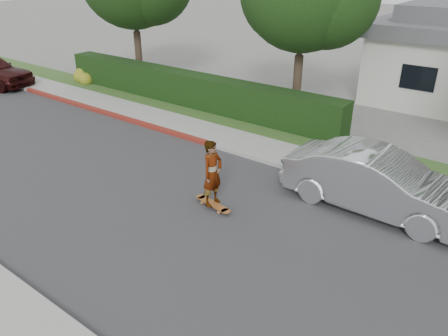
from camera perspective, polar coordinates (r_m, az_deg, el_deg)
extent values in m
plane|color=slate|center=(13.61, -15.21, -1.86)|extent=(120.00, 120.00, 0.00)
cube|color=#2D2D30|center=(13.61, -15.21, -1.84)|extent=(60.00, 8.00, 0.01)
cube|color=#9E9E99|center=(16.11, -3.92, 3.76)|extent=(60.00, 0.20, 0.15)
cube|color=maroon|center=(19.57, -15.18, 6.98)|extent=(12.00, 0.21, 0.15)
cube|color=gray|center=(16.76, -1.91, 4.64)|extent=(60.00, 1.60, 0.12)
cube|color=#2D4C1E|center=(17.95, 1.31, 6.09)|extent=(60.00, 1.60, 0.10)
cube|color=black|center=(19.98, -4.74, 10.19)|extent=(15.00, 1.00, 1.50)
sphere|color=#2D4C19|center=(25.08, -18.03, 11.35)|extent=(0.90, 0.90, 0.90)
sphere|color=#2D4C19|center=(24.51, -17.54, 10.97)|extent=(0.70, 0.70, 0.70)
cylinder|color=#33261C|center=(23.83, -11.04, 13.88)|extent=(0.36, 0.36, 2.70)
cylinder|color=#33261C|center=(23.51, -11.48, 18.70)|extent=(0.24, 0.24, 2.25)
cylinder|color=#33261C|center=(18.79, 9.51, 10.53)|extent=(0.36, 0.36, 2.52)
cylinder|color=#33261C|center=(18.39, 9.95, 16.21)|extent=(0.24, 0.24, 2.10)
cube|color=black|center=(20.10, 24.01, 10.68)|extent=(1.40, 0.06, 1.00)
cylinder|color=orange|center=(12.03, -2.90, -4.54)|extent=(0.07, 0.05, 0.07)
cylinder|color=orange|center=(12.14, -2.20, -4.22)|extent=(0.07, 0.05, 0.07)
cylinder|color=orange|center=(11.59, -0.69, -5.80)|extent=(0.07, 0.05, 0.07)
cylinder|color=orange|center=(11.70, 0.02, -5.46)|extent=(0.07, 0.05, 0.07)
cube|color=silver|center=(12.06, -2.55, -4.18)|extent=(0.09, 0.21, 0.03)
cube|color=silver|center=(11.62, -0.33, -5.43)|extent=(0.09, 0.21, 0.03)
cube|color=brown|center=(11.82, -1.47, -4.68)|extent=(1.06, 0.43, 0.02)
cylinder|color=brown|center=(12.16, -3.09, -3.77)|extent=(0.29, 0.29, 0.02)
cylinder|color=brown|center=(11.50, 0.25, -5.64)|extent=(0.29, 0.29, 0.02)
imported|color=white|center=(11.38, -1.52, -0.70)|extent=(0.46, 0.68, 1.82)
imported|color=silver|center=(12.12, 19.37, -1.74)|extent=(4.95, 1.77, 1.63)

